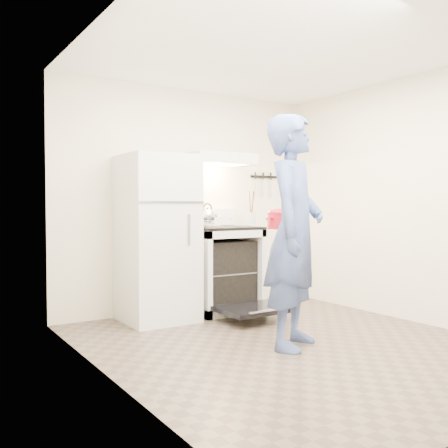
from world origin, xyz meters
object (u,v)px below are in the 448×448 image
(dutch_oven, at_px, (285,221))
(person, at_px, (294,231))
(refrigerator, at_px, (157,238))
(stove_body, at_px, (222,270))
(tea_kettle, at_px, (207,215))

(dutch_oven, bearing_deg, person, -118.50)
(refrigerator, bearing_deg, person, -69.67)
(stove_body, bearing_deg, dutch_oven, -92.81)
(refrigerator, distance_m, dutch_oven, 1.37)
(stove_body, distance_m, person, 1.63)
(refrigerator, bearing_deg, tea_kettle, 9.50)
(stove_body, xyz_separation_m, person, (-0.26, -1.52, 0.51))
(stove_body, relative_size, dutch_oven, 2.39)
(person, bearing_deg, dutch_oven, 27.69)
(stove_body, relative_size, tea_kettle, 3.50)
(refrigerator, relative_size, stove_body, 1.85)
(dutch_oven, bearing_deg, tea_kettle, 93.76)
(tea_kettle, distance_m, person, 1.62)
(person, bearing_deg, tea_kettle, 52.04)
(stove_body, height_order, tea_kettle, tea_kettle)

